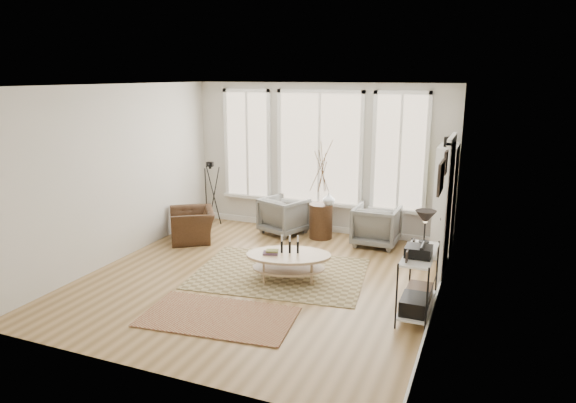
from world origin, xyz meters
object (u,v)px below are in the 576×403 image
at_px(armchair_right, 377,226).
at_px(side_table, 321,192).
at_px(accent_chair, 192,225).
at_px(coffee_table, 288,260).
at_px(low_shelf, 418,276).
at_px(bookcase, 445,200).
at_px(armchair_left, 284,215).

distance_m(armchair_right, side_table, 1.20).
bearing_deg(armchair_right, accent_chair, 18.15).
xyz_separation_m(coffee_table, accent_chair, (-2.39, 1.10, -0.02)).
bearing_deg(low_shelf, accent_chair, 160.69).
relative_size(coffee_table, armchair_right, 1.82).
height_order(coffee_table, armchair_right, armchair_right).
distance_m(bookcase, armchair_right, 1.30).
height_order(low_shelf, accent_chair, low_shelf).
bearing_deg(coffee_table, low_shelf, -12.16).
height_order(coffee_table, accent_chair, accent_chair).
relative_size(armchair_right, accent_chair, 0.89).
bearing_deg(side_table, armchair_left, 179.11).
bearing_deg(side_table, accent_chair, -154.81).
distance_m(bookcase, side_table, 2.24).
xyz_separation_m(low_shelf, side_table, (-2.18, 2.57, 0.38)).
bearing_deg(armchair_right, low_shelf, 114.49).
height_order(low_shelf, coffee_table, low_shelf).
relative_size(armchair_left, side_table, 0.43).
relative_size(bookcase, armchair_right, 2.55).
relative_size(bookcase, accent_chair, 2.27).
xyz_separation_m(low_shelf, accent_chair, (-4.38, 1.53, -0.22)).
bearing_deg(armchair_left, accent_chair, 57.57).
bearing_deg(accent_chair, low_shelf, 35.34).
bearing_deg(low_shelf, armchair_left, 138.76).
bearing_deg(accent_chair, side_table, 79.84).
bearing_deg(low_shelf, side_table, 130.34).
distance_m(coffee_table, accent_chair, 2.63).
relative_size(bookcase, coffee_table, 1.40).
bearing_deg(coffee_table, side_table, 95.05).
xyz_separation_m(bookcase, coffee_table, (-2.05, -2.09, -0.64)).
relative_size(bookcase, armchair_left, 2.60).
distance_m(bookcase, coffee_table, 3.00).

